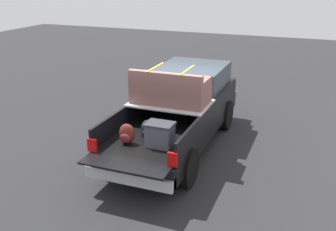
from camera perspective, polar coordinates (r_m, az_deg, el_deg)
ground_plane at (r=10.30m, az=1.22°, el=-4.66°), size 40.00×40.00×0.00m
pickup_truck at (r=10.26m, az=2.02°, el=1.20°), size 6.05×2.06×2.23m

